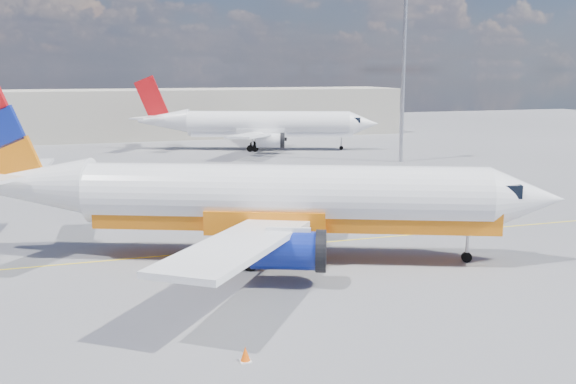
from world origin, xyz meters
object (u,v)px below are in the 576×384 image
object	(u,v)px
second_jet	(261,125)
gse_tug	(483,209)
traffic_cone	(245,354)
main_jet	(266,199)

from	to	relation	value
second_jet	gse_tug	xyz separation A→B (m)	(4.69, -47.22, -2.70)
traffic_cone	second_jet	bearing A→B (deg)	74.29
main_jet	traffic_cone	world-z (taller)	main_jet
second_jet	traffic_cone	xyz separation A→B (m)	(-18.38, -65.37, -3.20)
main_jet	gse_tug	size ratio (longest dim) A/B	14.58
gse_tug	traffic_cone	world-z (taller)	gse_tug
second_jet	gse_tug	distance (m)	47.53
gse_tug	traffic_cone	size ratio (longest dim) A/B	3.92
traffic_cone	gse_tug	bearing A→B (deg)	38.19
gse_tug	main_jet	bearing A→B (deg)	-162.10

